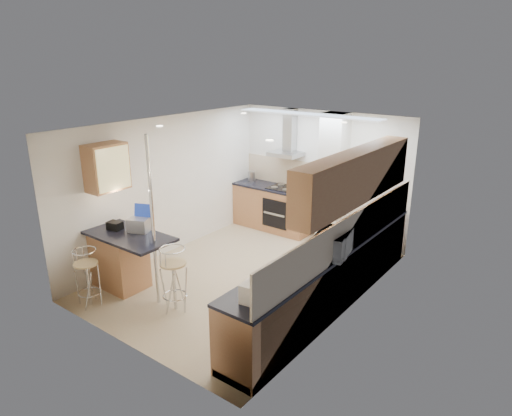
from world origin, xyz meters
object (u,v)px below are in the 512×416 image
Objects in this scene: microwave at (333,244)px; bread_bin at (261,290)px; laptop at (139,225)px; bar_stool_end at (174,279)px; bar_stool_near at (88,277)px.

microwave is 1.44× the size of bread_bin.
laptop is at bearing 98.02° from microwave.
microwave reaches higher than bread_bin.
laptop is 1.07m from bar_stool_end.
laptop is at bearing 160.68° from bread_bin.
laptop reaches higher than bread_bin.
laptop is at bearing 67.75° from bar_stool_near.
laptop is 2.72m from bread_bin.
bread_bin is (2.86, 0.34, 0.59)m from bar_stool_near.
bar_stool_near is (-0.19, -0.84, -0.60)m from laptop.
laptop is at bearing 99.49° from bar_stool_end.
bread_bin is at bearing -80.49° from bar_stool_end.
bar_stool_end is (0.90, -0.17, -0.57)m from laptop.
bar_stool_near is at bearing -125.83° from laptop.
bar_stool_end is at bearing 110.38° from microwave.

